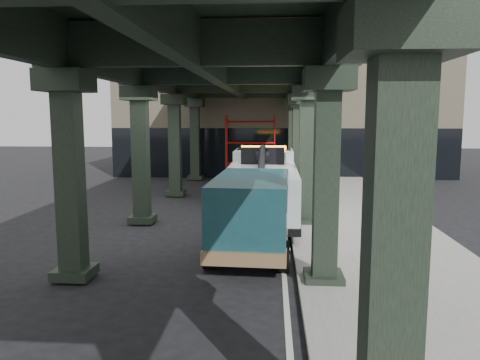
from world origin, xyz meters
The scene contains 8 objects.
ground centered at (0.00, 0.00, 0.00)m, with size 90.00×90.00×0.00m, color black.
sidewalk centered at (4.50, 2.00, 0.07)m, with size 5.00×40.00×0.15m, color gray.
lane_stripe centered at (1.70, 2.00, 0.01)m, with size 0.12×38.00×0.01m, color silver.
viaduct centered at (-0.40, 2.00, 5.46)m, with size 7.40×32.00×6.40m.
building centered at (2.00, 20.00, 4.00)m, with size 22.00×10.00×8.00m, color #C6B793.
scaffolding centered at (0.00, 14.64, 2.11)m, with size 3.08×0.88×4.00m.
tow_truck centered at (1.00, 3.04, 1.40)m, with size 2.71×8.77×2.86m.
towed_van centered at (0.81, -1.26, 1.21)m, with size 2.43×5.63×2.25m.
Camera 1 is at (1.38, -14.65, 3.94)m, focal length 35.00 mm.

